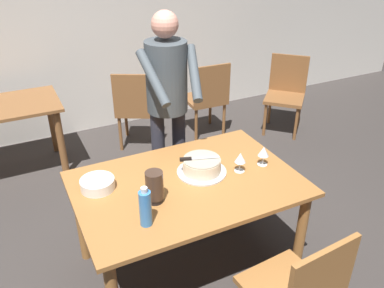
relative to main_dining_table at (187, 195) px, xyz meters
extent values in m
plane|color=#383330|center=(0.00, 0.00, -0.64)|extent=(14.00, 14.00, 0.00)
cube|color=silver|center=(0.00, 2.65, 0.71)|extent=(10.00, 0.12, 2.70)
cube|color=#9E6633|center=(0.00, 0.00, 0.09)|extent=(1.47, 1.00, 0.03)
cylinder|color=#9E6633|center=(0.66, -0.42, -0.28)|extent=(0.07, 0.07, 0.72)
cylinder|color=#9E6633|center=(-0.66, 0.42, -0.28)|extent=(0.07, 0.07, 0.72)
cylinder|color=#9E6633|center=(0.66, 0.42, -0.28)|extent=(0.07, 0.07, 0.72)
cylinder|color=silver|center=(0.14, 0.06, 0.11)|extent=(0.34, 0.34, 0.01)
cylinder|color=beige|center=(0.14, 0.06, 0.16)|extent=(0.26, 0.26, 0.09)
cylinder|color=#A49984|center=(0.14, 0.06, 0.21)|extent=(0.25, 0.25, 0.01)
cube|color=silver|center=(0.16, 0.05, 0.22)|extent=(0.20, 0.08, 0.00)
cube|color=black|center=(0.03, 0.10, 0.22)|extent=(0.08, 0.05, 0.02)
cylinder|color=white|center=(-0.55, 0.19, 0.11)|extent=(0.22, 0.22, 0.01)
cylinder|color=white|center=(-0.55, 0.19, 0.12)|extent=(0.22, 0.22, 0.01)
cylinder|color=white|center=(-0.55, 0.19, 0.13)|extent=(0.22, 0.22, 0.01)
cylinder|color=white|center=(-0.55, 0.19, 0.14)|extent=(0.22, 0.22, 0.01)
cylinder|color=white|center=(-0.55, 0.19, 0.15)|extent=(0.22, 0.22, 0.01)
cylinder|color=white|center=(-0.55, 0.19, 0.16)|extent=(0.22, 0.22, 0.01)
cylinder|color=white|center=(-0.55, 0.19, 0.17)|extent=(0.22, 0.22, 0.01)
cylinder|color=silver|center=(0.38, -0.04, 0.11)|extent=(0.07, 0.07, 0.00)
cylinder|color=silver|center=(0.38, -0.04, 0.15)|extent=(0.01, 0.01, 0.07)
cone|color=silver|center=(0.38, -0.04, 0.22)|extent=(0.08, 0.08, 0.07)
cylinder|color=silver|center=(0.57, -0.04, 0.11)|extent=(0.07, 0.07, 0.00)
cylinder|color=silver|center=(0.57, -0.04, 0.15)|extent=(0.01, 0.01, 0.07)
cone|color=silver|center=(0.57, -0.04, 0.22)|extent=(0.08, 0.08, 0.07)
cylinder|color=#387AC6|center=(-0.39, -0.28, 0.22)|extent=(0.07, 0.07, 0.22)
cylinder|color=silver|center=(-0.39, -0.28, 0.34)|extent=(0.04, 0.04, 0.03)
cylinder|color=black|center=(-0.27, -0.10, 0.12)|extent=(0.10, 0.10, 0.03)
cylinder|color=#3F2D23|center=(-0.27, -0.10, 0.23)|extent=(0.11, 0.11, 0.18)
cylinder|color=#2D2D38|center=(0.26, 0.71, -0.17)|extent=(0.11, 0.11, 0.95)
cylinder|color=#2D2D38|center=(0.08, 0.73, -0.17)|extent=(0.11, 0.11, 0.95)
cylinder|color=#3F474C|center=(0.17, 0.72, 0.58)|extent=(0.32, 0.32, 0.55)
sphere|color=tan|center=(0.17, 0.72, 0.98)|extent=(0.20, 0.20, 0.20)
cylinder|color=#3F474C|center=(0.31, 0.52, 0.65)|extent=(0.19, 0.42, 0.34)
cylinder|color=#3F474C|center=(0.00, 0.55, 0.65)|extent=(0.12, 0.42, 0.34)
cylinder|color=#9E6633|center=(0.41, -0.60, -0.44)|extent=(0.04, 0.04, 0.41)
cube|color=#9E6633|center=(0.26, -1.00, 0.03)|extent=(0.44, 0.06, 0.45)
cube|color=brown|center=(-1.00, 1.95, 0.08)|extent=(1.00, 0.70, 0.03)
cylinder|color=brown|center=(-0.57, 1.68, -0.29)|extent=(0.07, 0.07, 0.71)
cylinder|color=brown|center=(-0.57, 2.23, -0.29)|extent=(0.07, 0.07, 0.71)
cube|color=brown|center=(2.00, 1.50, -0.21)|extent=(0.62, 0.62, 0.04)
cylinder|color=brown|center=(2.00, 1.24, -0.44)|extent=(0.04, 0.04, 0.41)
cylinder|color=brown|center=(1.74, 1.50, -0.44)|extent=(0.04, 0.04, 0.41)
cylinder|color=brown|center=(2.26, 1.50, -0.44)|extent=(0.04, 0.04, 0.41)
cylinder|color=brown|center=(2.00, 1.76, -0.44)|extent=(0.04, 0.04, 0.41)
cube|color=brown|center=(2.14, 1.65, 0.03)|extent=(0.33, 0.33, 0.45)
cube|color=brown|center=(1.13, 1.91, -0.21)|extent=(0.45, 0.45, 0.04)
cylinder|color=brown|center=(0.95, 2.09, -0.44)|extent=(0.04, 0.04, 0.41)
cylinder|color=brown|center=(1.32, 2.08, -0.44)|extent=(0.04, 0.04, 0.41)
cylinder|color=brown|center=(0.94, 1.73, -0.44)|extent=(0.04, 0.04, 0.41)
cylinder|color=brown|center=(1.30, 1.72, -0.44)|extent=(0.04, 0.04, 0.41)
cube|color=brown|center=(1.12, 1.70, 0.03)|extent=(0.44, 0.04, 0.45)
cube|color=brown|center=(0.34, 1.99, -0.21)|extent=(0.59, 0.59, 0.04)
cylinder|color=brown|center=(0.26, 2.23, -0.44)|extent=(0.04, 0.04, 0.41)
cylinder|color=brown|center=(0.58, 2.06, -0.44)|extent=(0.04, 0.04, 0.41)
cylinder|color=brown|center=(0.09, 1.91, -0.44)|extent=(0.04, 0.04, 0.41)
cylinder|color=brown|center=(0.41, 1.74, -0.44)|extent=(0.04, 0.04, 0.41)
cube|color=brown|center=(0.24, 1.80, 0.03)|extent=(0.40, 0.23, 0.45)
camera|label=1|loc=(-0.95, -1.99, 1.61)|focal=37.56mm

